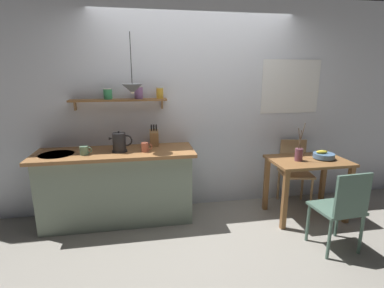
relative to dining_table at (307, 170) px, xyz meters
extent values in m
plane|color=gray|center=(-1.31, -0.02, -0.61)|extent=(14.00, 14.00, 0.00)
cube|color=silver|center=(-1.11, 0.63, 0.74)|extent=(6.80, 0.10, 2.70)
cube|color=white|center=(0.00, 0.57, 0.99)|extent=(0.82, 0.01, 0.70)
cube|color=silver|center=(0.00, 0.57, 0.99)|extent=(0.76, 0.01, 0.64)
cube|color=gray|center=(-2.31, 0.30, -0.18)|extent=(1.74, 0.52, 0.85)
cube|color=#9E6B3D|center=(-2.31, 0.28, 0.26)|extent=(1.83, 0.63, 0.04)
cylinder|color=#B7BABF|center=(-2.95, 0.26, 0.28)|extent=(0.38, 0.38, 0.01)
cube|color=brown|center=(-2.25, 0.47, 0.86)|extent=(1.13, 0.18, 0.02)
cube|color=#99754C|center=(-2.76, 0.55, 0.80)|extent=(0.02, 0.06, 0.12)
cube|color=#99754C|center=(-1.73, 0.55, 0.80)|extent=(0.02, 0.06, 0.12)
cylinder|color=#388E56|center=(-2.37, 0.47, 0.93)|extent=(0.10, 0.10, 0.12)
cylinder|color=silver|center=(-2.37, 0.47, 0.99)|extent=(0.10, 0.10, 0.01)
cylinder|color=#7F5689|center=(-2.01, 0.47, 0.94)|extent=(0.10, 0.10, 0.14)
cylinder|color=silver|center=(-2.01, 0.47, 1.01)|extent=(0.11, 0.11, 0.01)
cylinder|color=gold|center=(-1.76, 0.47, 0.93)|extent=(0.08, 0.08, 0.12)
cylinder|color=silver|center=(-1.76, 0.47, 1.00)|extent=(0.09, 0.09, 0.01)
cube|color=brown|center=(0.00, 0.00, 0.13)|extent=(0.92, 0.60, 0.03)
cube|color=brown|center=(-0.41, -0.25, -0.25)|extent=(0.06, 0.06, 0.72)
cube|color=brown|center=(0.41, -0.25, -0.25)|extent=(0.06, 0.06, 0.72)
cube|color=brown|center=(-0.41, 0.25, -0.25)|extent=(0.06, 0.06, 0.72)
cube|color=brown|center=(0.41, 0.25, -0.25)|extent=(0.06, 0.06, 0.72)
cube|color=#4C6B5B|center=(-0.08, -0.68, -0.17)|extent=(0.46, 0.42, 0.03)
cube|color=#4C6B5B|center=(-0.07, -0.86, 0.05)|extent=(0.38, 0.05, 0.42)
cylinder|color=#4C6B5B|center=(0.10, -0.50, -0.39)|extent=(0.03, 0.03, 0.43)
cylinder|color=#4C6B5B|center=(-0.27, -0.53, -0.39)|extent=(0.03, 0.03, 0.43)
cylinder|color=#4C6B5B|center=(0.12, -0.83, -0.39)|extent=(0.03, 0.03, 0.43)
cylinder|color=#4C6B5B|center=(-0.25, -0.86, -0.39)|extent=(0.03, 0.03, 0.43)
cube|color=tan|center=(0.04, 0.32, -0.15)|extent=(0.47, 0.47, 0.03)
cube|color=tan|center=(0.07, 0.50, 0.07)|extent=(0.35, 0.10, 0.41)
cylinder|color=tan|center=(-0.16, 0.18, -0.39)|extent=(0.03, 0.03, 0.44)
cylinder|color=tan|center=(0.17, 0.12, -0.39)|extent=(0.03, 0.03, 0.44)
cylinder|color=tan|center=(-0.10, 0.51, -0.39)|extent=(0.03, 0.03, 0.44)
cylinder|color=tan|center=(0.24, 0.45, -0.39)|extent=(0.03, 0.03, 0.44)
cylinder|color=#51759E|center=(0.20, -0.01, 0.15)|extent=(0.11, 0.11, 0.01)
cylinder|color=#51759E|center=(0.20, -0.01, 0.18)|extent=(0.25, 0.25, 0.06)
ellipsoid|color=yellow|center=(0.16, -0.01, 0.23)|extent=(0.15, 0.08, 0.04)
cylinder|color=brown|center=(-0.15, -0.03, 0.22)|extent=(0.09, 0.09, 0.15)
cylinder|color=brown|center=(-0.16, -0.02, 0.42)|extent=(0.05, 0.01, 0.25)
cylinder|color=brown|center=(-0.15, -0.02, 0.40)|extent=(0.01, 0.02, 0.23)
cylinder|color=brown|center=(-0.14, -0.03, 0.45)|extent=(0.08, 0.02, 0.31)
cylinder|color=black|center=(-2.25, 0.24, 0.29)|extent=(0.17, 0.17, 0.02)
cylinder|color=#232326|center=(-2.25, 0.24, 0.40)|extent=(0.15, 0.15, 0.20)
sphere|color=black|center=(-2.25, 0.24, 0.52)|extent=(0.02, 0.02, 0.02)
cone|color=#232326|center=(-2.35, 0.24, 0.44)|extent=(0.04, 0.04, 0.04)
torus|color=black|center=(-2.17, 0.24, 0.41)|extent=(0.13, 0.02, 0.13)
cube|color=tan|center=(-1.85, 0.45, 0.39)|extent=(0.10, 0.16, 0.20)
cylinder|color=black|center=(-1.88, 0.41, 0.52)|extent=(0.02, 0.03, 0.08)
cylinder|color=black|center=(-1.85, 0.41, 0.52)|extent=(0.02, 0.03, 0.08)
cylinder|color=black|center=(-1.82, 0.41, 0.52)|extent=(0.02, 0.03, 0.08)
cylinder|color=slate|center=(-2.63, 0.18, 0.33)|extent=(0.09, 0.09, 0.10)
torus|color=slate|center=(-2.58, 0.18, 0.33)|extent=(0.07, 0.01, 0.07)
cylinder|color=#C6664C|center=(-1.97, 0.19, 0.34)|extent=(0.08, 0.08, 0.11)
torus|color=#C6664C|center=(-1.92, 0.19, 0.34)|extent=(0.07, 0.01, 0.07)
cylinder|color=black|center=(-2.08, 0.26, 1.32)|extent=(0.01, 0.01, 0.55)
cone|color=#4C5156|center=(-2.08, 0.26, 1.00)|extent=(0.23, 0.23, 0.11)
sphere|color=white|center=(-2.08, 0.26, 0.97)|extent=(0.04, 0.04, 0.04)
camera|label=1|loc=(-1.99, -3.05, 1.17)|focal=26.79mm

